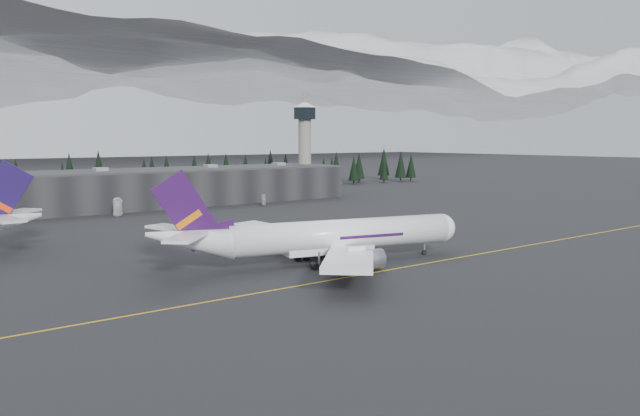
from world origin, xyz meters
TOP-DOWN VIEW (x-y plane):
  - ground at (0.00, 0.00)m, footprint 1400.00×1400.00m
  - taxiline at (0.00, -2.00)m, footprint 400.00×0.40m
  - terminal at (0.00, 125.00)m, footprint 160.00×30.00m
  - control_tower at (75.00, 128.00)m, footprint 10.00×10.00m
  - treeline at (0.00, 162.00)m, footprint 360.00×20.00m
  - jet_main at (-8.52, 10.03)m, footprint 60.16×54.85m
  - gse_vehicle_a at (-12.71, 102.81)m, footprint 3.36×6.02m
  - gse_vehicle_b at (38.34, 102.03)m, footprint 4.23×3.17m

SIDE VIEW (x-z plane):
  - ground at x=0.00m, z-range 0.00..0.00m
  - taxiline at x=0.00m, z-range 0.00..0.02m
  - gse_vehicle_b at x=38.34m, z-range 0.00..1.34m
  - gse_vehicle_a at x=-12.71m, z-range 0.00..1.59m
  - jet_main at x=-8.52m, z-range -3.93..14.10m
  - terminal at x=0.00m, z-range 0.00..12.60m
  - treeline at x=0.00m, z-range 0.00..15.00m
  - control_tower at x=75.00m, z-range 4.56..42.26m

